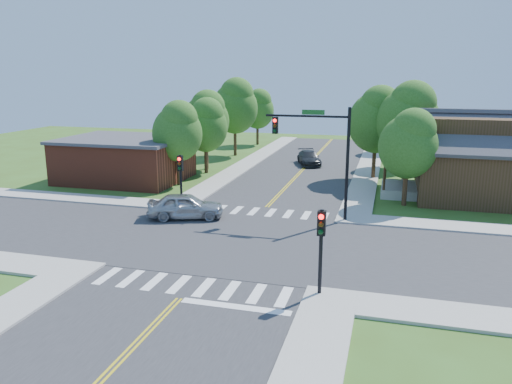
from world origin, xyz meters
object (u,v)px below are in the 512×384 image
(signal_pole_nw, at_px, (180,171))
(house_ne, at_px, (489,155))
(signal_mast_ne, at_px, (321,145))
(signal_pole_se, at_px, (321,236))
(car_dgrey, at_px, (309,158))
(car_silver, at_px, (186,206))

(signal_pole_nw, distance_m, house_ne, 22.45)
(house_ne, bearing_deg, signal_mast_ne, -142.32)
(signal_pole_nw, bearing_deg, house_ne, 22.69)
(signal_pole_se, distance_m, car_dgrey, 30.80)
(house_ne, distance_m, car_silver, 22.41)
(car_silver, bearing_deg, car_dgrey, -30.17)
(signal_pole_se, relative_size, house_ne, 0.29)
(signal_pole_nw, bearing_deg, signal_mast_ne, 0.07)
(signal_mast_ne, height_order, house_ne, signal_mast_ne)
(signal_mast_ne, distance_m, car_silver, 9.47)
(signal_pole_se, xyz_separation_m, house_ne, (9.51, 19.86, 0.67))
(house_ne, relative_size, car_silver, 2.50)
(signal_mast_ne, bearing_deg, car_dgrey, 101.27)
(car_dgrey, bearing_deg, signal_mast_ne, -97.82)
(signal_mast_ne, height_order, car_silver, signal_mast_ne)
(signal_pole_se, distance_m, car_silver, 13.66)
(signal_pole_se, bearing_deg, car_silver, 137.64)
(signal_mast_ne, relative_size, car_silver, 1.38)
(signal_mast_ne, bearing_deg, signal_pole_se, -81.44)
(house_ne, distance_m, car_dgrey, 18.42)
(signal_mast_ne, xyz_separation_m, car_silver, (-8.32, -2.09, -4.03))
(house_ne, bearing_deg, car_silver, -151.18)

